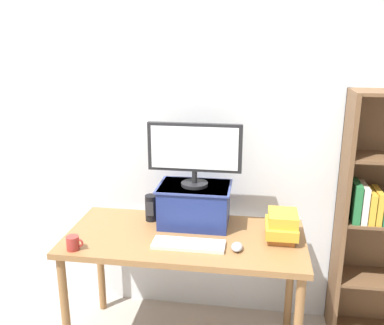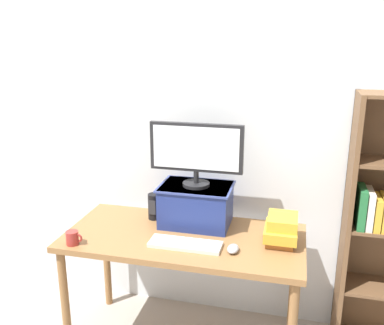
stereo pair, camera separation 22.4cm
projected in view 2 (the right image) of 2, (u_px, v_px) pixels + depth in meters
The scene contains 9 objects.
back_wall at pixel (202, 133), 2.86m from camera, with size 7.00×0.08×2.60m.
desk at pixel (184, 248), 2.59m from camera, with size 1.42×0.68×0.78m.
riser_box at pixel (196, 204), 2.68m from camera, with size 0.45×0.32×0.26m.
computer_monitor at pixel (196, 151), 2.58m from camera, with size 0.57×0.17×0.39m.
keyboard at pixel (185, 244), 2.43m from camera, with size 0.41×0.14×0.02m.
computer_mouse at pixel (233, 249), 2.36m from camera, with size 0.06×0.10×0.04m.
book_stack at pixel (281, 230), 2.45m from camera, with size 0.18×0.24×0.16m.
coffee_mug at pixel (73, 238), 2.44m from camera, with size 0.10×0.07×0.08m.
desk_speaker at pixel (154, 206), 2.77m from camera, with size 0.08×0.08×0.17m.
Camera 2 is at (0.61, -2.25, 1.92)m, focal length 40.00 mm.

